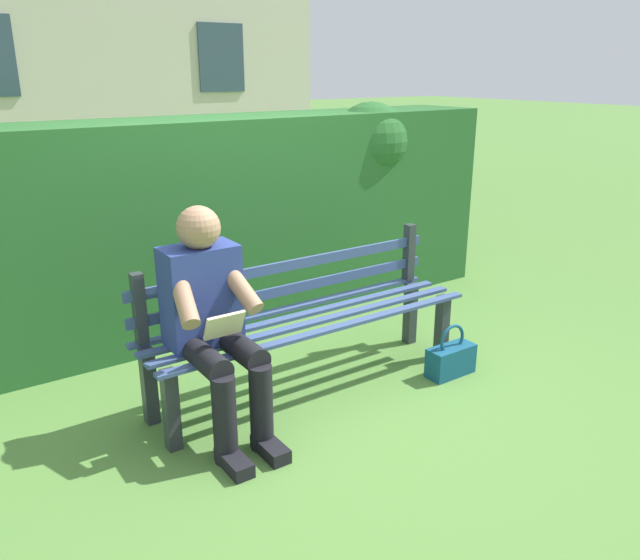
# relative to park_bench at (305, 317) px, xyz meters

# --- Properties ---
(ground) EXTENTS (60.00, 60.00, 0.00)m
(ground) POSITION_rel_park_bench_xyz_m (0.00, 0.06, -0.43)
(ground) COLOR #517F38
(park_bench) EXTENTS (2.02, 0.47, 0.83)m
(park_bench) POSITION_rel_park_bench_xyz_m (0.00, 0.00, 0.00)
(park_bench) COLOR #2D3338
(park_bench) RESTS_ON ground
(person_seated) EXTENTS (0.44, 0.73, 1.18)m
(person_seated) POSITION_rel_park_bench_xyz_m (0.66, 0.16, 0.20)
(person_seated) COLOR navy
(person_seated) RESTS_ON ground
(hedge_backdrop) EXTENTS (4.80, 0.73, 1.57)m
(hedge_backdrop) POSITION_rel_park_bench_xyz_m (0.04, -1.22, 0.36)
(hedge_backdrop) COLOR #265B28
(hedge_backdrop) RESTS_ON ground
(handbag) EXTENTS (0.32, 0.14, 0.34)m
(handbag) POSITION_rel_park_bench_xyz_m (-0.80, 0.42, -0.32)
(handbag) COLOR navy
(handbag) RESTS_ON ground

